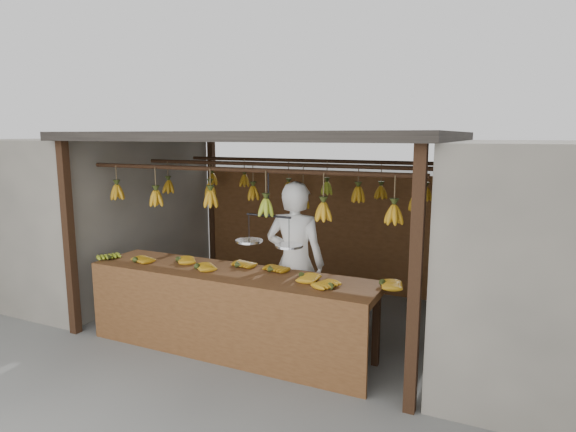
% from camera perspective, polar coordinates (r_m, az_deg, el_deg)
% --- Properties ---
extents(ground, '(80.00, 80.00, 0.00)m').
position_cam_1_polar(ground, '(6.48, -1.14, -11.82)').
color(ground, '#5B5B57').
extents(stall, '(4.30, 3.30, 2.40)m').
position_cam_1_polar(stall, '(6.34, 0.11, 6.03)').
color(stall, black).
rests_on(stall, ground).
extents(neighbor_left, '(3.00, 3.00, 2.30)m').
position_cam_1_polar(neighbor_left, '(8.37, -23.90, 0.41)').
color(neighbor_left, slate).
rests_on(neighbor_left, ground).
extents(counter, '(3.46, 0.75, 0.96)m').
position_cam_1_polar(counter, '(5.25, -7.48, -8.91)').
color(counter, brown).
rests_on(counter, ground).
extents(hanging_bananas, '(3.57, 2.25, 0.40)m').
position_cam_1_polar(hanging_bananas, '(6.08, -1.23, 2.64)').
color(hanging_bananas, '#AE7812').
rests_on(hanging_bananas, ground).
extents(balance_scale, '(0.77, 0.31, 0.78)m').
position_cam_1_polar(balance_scale, '(5.09, -2.31, -2.84)').
color(balance_scale, black).
rests_on(balance_scale, ground).
extents(vendor, '(0.72, 0.51, 1.87)m').
position_cam_1_polar(vendor, '(5.47, 0.85, -5.59)').
color(vendor, white).
rests_on(vendor, ground).
extents(bag_bundles, '(0.08, 0.26, 1.19)m').
position_cam_1_polar(bag_bundles, '(6.94, 18.52, -2.14)').
color(bag_bundles, yellow).
rests_on(bag_bundles, ground).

